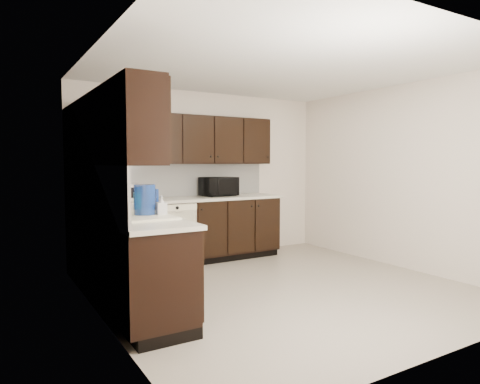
% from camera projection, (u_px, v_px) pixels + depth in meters
% --- Properties ---
extents(floor, '(4.00, 4.00, 0.00)m').
position_uv_depth(floor, '(282.00, 288.00, 4.91)').
color(floor, '#A39887').
rests_on(floor, ground).
extents(ceiling, '(4.00, 4.00, 0.00)m').
position_uv_depth(ceiling, '(283.00, 67.00, 4.73)').
color(ceiling, white).
rests_on(ceiling, wall_back).
extents(wall_back, '(4.00, 0.02, 2.50)m').
position_uv_depth(wall_back, '(204.00, 175.00, 6.53)').
color(wall_back, beige).
rests_on(wall_back, floor).
extents(wall_left, '(0.02, 4.00, 2.50)m').
position_uv_depth(wall_left, '(101.00, 184.00, 3.79)').
color(wall_left, beige).
rests_on(wall_left, floor).
extents(wall_right, '(0.02, 4.00, 2.50)m').
position_uv_depth(wall_right, '(400.00, 177.00, 5.85)').
color(wall_right, beige).
rests_on(wall_right, floor).
extents(wall_front, '(4.00, 0.02, 2.50)m').
position_uv_depth(wall_front, '(448.00, 189.00, 3.11)').
color(wall_front, beige).
rests_on(wall_front, floor).
extents(lower_cabinets, '(3.00, 2.80, 0.90)m').
position_uv_depth(lower_cabinets, '(163.00, 245.00, 5.30)').
color(lower_cabinets, black).
rests_on(lower_cabinets, floor).
extents(countertop, '(3.03, 2.83, 0.04)m').
position_uv_depth(countertop, '(163.00, 205.00, 5.27)').
color(countertop, beige).
rests_on(countertop, lower_cabinets).
extents(backsplash, '(3.00, 2.80, 0.48)m').
position_uv_depth(backsplash, '(140.00, 184.00, 5.32)').
color(backsplash, white).
rests_on(backsplash, countertop).
extents(upper_cabinets, '(3.00, 2.80, 0.70)m').
position_uv_depth(upper_cabinets, '(152.00, 136.00, 5.24)').
color(upper_cabinets, black).
rests_on(upper_cabinets, wall_back).
extents(dishwasher, '(0.58, 0.04, 0.78)m').
position_uv_depth(dishwasher, '(177.00, 230.00, 5.71)').
color(dishwasher, '#F9F3CC').
rests_on(dishwasher, lower_cabinets).
extents(sink, '(0.54, 0.82, 0.42)m').
position_uv_depth(sink, '(138.00, 223.00, 3.97)').
color(sink, '#F9F3CC').
rests_on(sink, countertop).
extents(microwave, '(0.53, 0.38, 0.28)m').
position_uv_depth(microwave, '(219.00, 187.00, 6.39)').
color(microwave, black).
rests_on(microwave, countertop).
extents(soap_bottle_a, '(0.10, 0.10, 0.19)m').
position_uv_depth(soap_bottle_a, '(162.00, 206.00, 3.98)').
color(soap_bottle_a, gray).
rests_on(soap_bottle_a, countertop).
extents(soap_bottle_b, '(0.11, 0.11, 0.22)m').
position_uv_depth(soap_bottle_b, '(106.00, 199.00, 4.60)').
color(soap_bottle_b, gray).
rests_on(soap_bottle_b, countertop).
extents(toaster_oven, '(0.38, 0.32, 0.21)m').
position_uv_depth(toaster_oven, '(130.00, 192.00, 5.71)').
color(toaster_oven, silver).
rests_on(toaster_oven, countertop).
extents(storage_bin, '(0.51, 0.42, 0.17)m').
position_uv_depth(storage_bin, '(107.00, 197.00, 5.15)').
color(storage_bin, white).
rests_on(storage_bin, countertop).
extents(blue_pitcher, '(0.23, 0.23, 0.30)m').
position_uv_depth(blue_pitcher, '(145.00, 201.00, 3.97)').
color(blue_pitcher, navy).
rests_on(blue_pitcher, countertop).
extents(teal_tumbler, '(0.09, 0.09, 0.18)m').
position_uv_depth(teal_tumbler, '(137.00, 201.00, 4.60)').
color(teal_tumbler, '#0E949A').
rests_on(teal_tumbler, countertop).
extents(paper_towel_roll, '(0.17, 0.17, 0.31)m').
position_uv_depth(paper_towel_roll, '(113.00, 191.00, 5.18)').
color(paper_towel_roll, white).
rests_on(paper_towel_roll, countertop).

